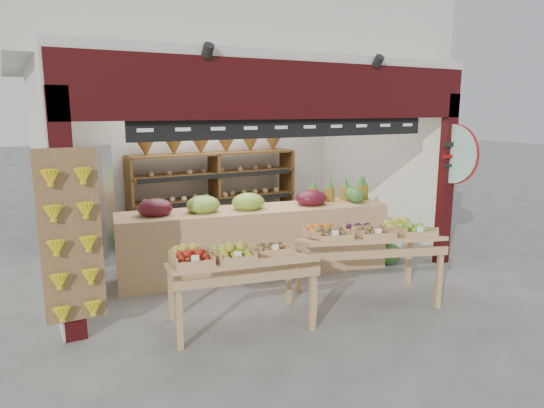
{
  "coord_description": "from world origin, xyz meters",
  "views": [
    {
      "loc": [
        -3.23,
        -6.3,
        2.42
      ],
      "look_at": [
        0.12,
        -0.2,
        1.06
      ],
      "focal_mm": 32.0,
      "sensor_mm": 36.0,
      "label": 1
    }
  ],
  "objects_px": {
    "cardboard_stack": "(155,258)",
    "watermelon_pile": "(378,249)",
    "display_table_right": "(367,236)",
    "display_table_left": "(230,259)",
    "mid_counter": "(255,238)",
    "refrigerator": "(81,206)",
    "back_shelving": "(214,177)"
  },
  "relations": [
    {
      "from": "cardboard_stack",
      "to": "watermelon_pile",
      "type": "height_order",
      "value": "cardboard_stack"
    },
    {
      "from": "cardboard_stack",
      "to": "display_table_right",
      "type": "xyz_separation_m",
      "value": [
        2.09,
        -2.37,
        0.63
      ]
    },
    {
      "from": "display_table_left",
      "to": "display_table_right",
      "type": "distance_m",
      "value": 1.85
    },
    {
      "from": "cardboard_stack",
      "to": "mid_counter",
      "type": "bearing_deg",
      "value": -31.18
    },
    {
      "from": "cardboard_stack",
      "to": "display_table_left",
      "type": "height_order",
      "value": "display_table_left"
    },
    {
      "from": "watermelon_pile",
      "to": "display_table_left",
      "type": "bearing_deg",
      "value": -161.43
    },
    {
      "from": "cardboard_stack",
      "to": "mid_counter",
      "type": "distance_m",
      "value": 1.54
    },
    {
      "from": "refrigerator",
      "to": "display_table_left",
      "type": "height_order",
      "value": "refrigerator"
    },
    {
      "from": "refrigerator",
      "to": "watermelon_pile",
      "type": "bearing_deg",
      "value": -42.94
    },
    {
      "from": "back_shelving",
      "to": "mid_counter",
      "type": "relative_size",
      "value": 0.77
    },
    {
      "from": "cardboard_stack",
      "to": "mid_counter",
      "type": "height_order",
      "value": "mid_counter"
    },
    {
      "from": "display_table_right",
      "to": "display_table_left",
      "type": "bearing_deg",
      "value": 175.64
    },
    {
      "from": "mid_counter",
      "to": "refrigerator",
      "type": "bearing_deg",
      "value": 142.44
    },
    {
      "from": "mid_counter",
      "to": "watermelon_pile",
      "type": "bearing_deg",
      "value": -11.73
    },
    {
      "from": "display_table_left",
      "to": "watermelon_pile",
      "type": "distance_m",
      "value": 3.28
    },
    {
      "from": "display_table_left",
      "to": "back_shelving",
      "type": "bearing_deg",
      "value": 70.4
    },
    {
      "from": "mid_counter",
      "to": "display_table_left",
      "type": "bearing_deg",
      "value": -125.85
    },
    {
      "from": "watermelon_pile",
      "to": "back_shelving",
      "type": "bearing_deg",
      "value": 127.67
    },
    {
      "from": "cardboard_stack",
      "to": "display_table_right",
      "type": "height_order",
      "value": "display_table_right"
    },
    {
      "from": "display_table_right",
      "to": "mid_counter",
      "type": "bearing_deg",
      "value": 116.56
    },
    {
      "from": "back_shelving",
      "to": "refrigerator",
      "type": "relative_size",
      "value": 1.65
    },
    {
      "from": "refrigerator",
      "to": "watermelon_pile",
      "type": "height_order",
      "value": "refrigerator"
    },
    {
      "from": "mid_counter",
      "to": "display_table_right",
      "type": "height_order",
      "value": "mid_counter"
    },
    {
      "from": "display_table_left",
      "to": "refrigerator",
      "type": "bearing_deg",
      "value": 109.87
    },
    {
      "from": "back_shelving",
      "to": "display_table_right",
      "type": "height_order",
      "value": "back_shelving"
    },
    {
      "from": "watermelon_pile",
      "to": "refrigerator",
      "type": "bearing_deg",
      "value": 153.49
    },
    {
      "from": "back_shelving",
      "to": "refrigerator",
      "type": "xyz_separation_m",
      "value": [
        -2.34,
        -0.3,
        -0.27
      ]
    },
    {
      "from": "back_shelving",
      "to": "watermelon_pile",
      "type": "height_order",
      "value": "back_shelving"
    },
    {
      "from": "mid_counter",
      "to": "watermelon_pile",
      "type": "xyz_separation_m",
      "value": [
        2.02,
        -0.42,
        -0.34
      ]
    },
    {
      "from": "back_shelving",
      "to": "mid_counter",
      "type": "bearing_deg",
      "value": -94.97
    },
    {
      "from": "back_shelving",
      "to": "cardboard_stack",
      "type": "relative_size",
      "value": 3.14
    },
    {
      "from": "cardboard_stack",
      "to": "display_table_right",
      "type": "distance_m",
      "value": 3.22
    }
  ]
}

